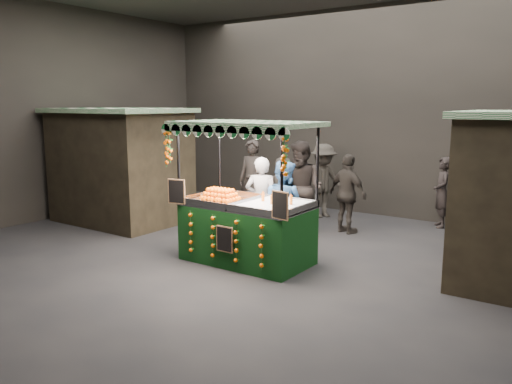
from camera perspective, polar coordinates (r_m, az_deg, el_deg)
The scene contains 12 objects.
ground at distance 8.73m, azimuth -0.50°, elevation -8.17°, with size 12.00×12.00×0.00m, color black.
market_hall at distance 8.33m, azimuth -0.54°, elevation 14.54°, with size 12.10×10.10×5.05m.
neighbour_stall_left at distance 12.13m, azimuth -14.89°, elevation 2.95°, with size 3.00×2.20×2.60m.
juice_stall at distance 8.70m, azimuth -1.12°, elevation -3.11°, with size 2.49×1.46×2.41m.
vendor_grey at distance 9.73m, azimuth 0.61°, elevation -1.06°, with size 0.74×0.64×1.72m.
vendor_blue at distance 9.24m, azimuth 3.09°, elevation -1.69°, with size 0.89×0.73×1.71m.
shopper_0 at distance 11.82m, azimuth -0.44°, elevation 1.31°, with size 0.72×0.50×1.88m.
shopper_1 at distance 10.56m, azimuth 5.15°, elevation 0.42°, with size 0.96×0.76×1.95m.
shopper_2 at distance 10.82m, azimuth 10.22°, elevation -0.21°, with size 1.06×0.70×1.68m.
shopper_3 at distance 12.25m, azimuth 7.52°, elevation 1.25°, with size 1.16×1.31×1.76m.
shopper_4 at distance 11.62m, azimuth 3.00°, elevation 0.24°, with size 0.87×0.86×1.52m.
shopper_6 at distance 11.90m, azimuth 20.10°, elevation -0.04°, with size 0.59×0.67×1.56m.
Camera 1 is at (4.81, -6.76, 2.71)m, focal length 35.74 mm.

